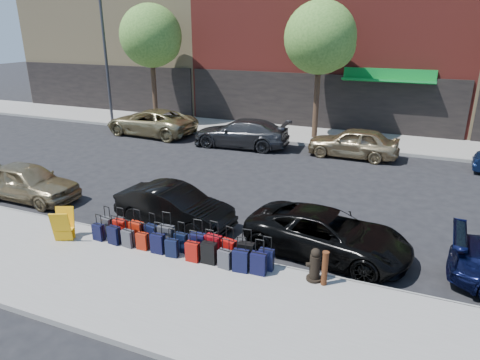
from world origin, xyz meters
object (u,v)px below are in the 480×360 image
at_px(car_far_0, 151,122).
at_px(car_far_1, 241,133).
at_px(car_near_1, 174,206).
at_px(car_far_2, 353,142).
at_px(car_near_2, 328,234).
at_px(fire_hydrant, 315,266).
at_px(bollard, 325,268).
at_px(suitcase_front_5, 181,242).
at_px(tree_left, 153,38).
at_px(display_rack, 63,225).
at_px(streetlight, 108,50).
at_px(tree_center, 323,40).
at_px(car_near_0, 28,182).

relative_size(car_far_0, car_far_1, 1.07).
distance_m(car_near_1, car_far_2, 10.81).
bearing_deg(car_near_2, car_far_1, 41.94).
bearing_deg(car_near_1, car_far_2, -16.76).
relative_size(fire_hydrant, car_near_2, 0.19).
bearing_deg(car_near_1, bollard, -102.79).
distance_m(suitcase_front_5, car_near_1, 2.06).
bearing_deg(tree_left, car_far_1, -22.86).
xyz_separation_m(suitcase_front_5, car_far_0, (-8.74, 11.77, 0.33)).
bearing_deg(car_near_2, display_rack, 115.64).
bearing_deg(streetlight, display_rack, -57.02).
relative_size(car_near_1, car_near_2, 0.86).
bearing_deg(car_near_2, tree_center, 21.74).
relative_size(car_near_0, car_far_2, 0.93).
bearing_deg(car_near_2, car_far_0, 58.79).
relative_size(car_near_2, car_far_0, 0.84).
distance_m(tree_center, car_far_2, 5.89).
height_order(suitcase_front_5, fire_hydrant, suitcase_front_5).
relative_size(car_near_2, car_far_2, 1.06).
bearing_deg(car_far_0, display_rack, 26.10).
relative_size(bollard, car_near_1, 0.23).
bearing_deg(display_rack, car_far_2, 37.78).
bearing_deg(car_near_1, suitcase_front_5, -138.58).
relative_size(tree_left, car_near_2, 1.58).
bearing_deg(display_rack, car_near_2, -6.50).
xyz_separation_m(streetlight, car_near_0, (5.48, -12.09, -3.97)).
bearing_deg(car_far_0, suitcase_front_5, 40.05).
height_order(suitcase_front_5, car_near_1, car_near_1).
distance_m(car_near_1, car_far_1, 9.80).
xyz_separation_m(fire_hydrant, car_far_0, (-12.52, 11.77, 0.21)).
height_order(car_near_0, car_far_0, car_far_0).
bearing_deg(car_near_0, tree_left, 11.58).
relative_size(tree_center, display_rack, 7.65).
distance_m(streetlight, car_near_2, 20.85).
bearing_deg(car_far_2, streetlight, -95.67).
height_order(bollard, car_far_0, car_far_0).
height_order(bollard, car_far_2, car_far_2).
xyz_separation_m(bollard, car_far_1, (-6.86, 11.45, 0.13)).
distance_m(display_rack, car_near_2, 7.67).
xyz_separation_m(tree_center, car_near_1, (-1.80, -12.65, -4.76)).
relative_size(tree_center, fire_hydrant, 8.30).
xyz_separation_m(fire_hydrant, car_far_2, (-0.79, 11.63, 0.19)).
bearing_deg(car_far_0, car_far_2, 92.81).
xyz_separation_m(fire_hydrant, car_near_0, (-11.13, 1.53, 0.13)).
bearing_deg(tree_left, suitcase_front_5, -55.37).
distance_m(tree_left, car_far_0, 5.43).
distance_m(streetlight, display_rack, 17.54).
distance_m(display_rack, car_far_2, 13.96).
xyz_separation_m(suitcase_front_5, car_far_2, (2.99, 11.63, 0.31)).
bearing_deg(tree_center, car_near_2, -76.04).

